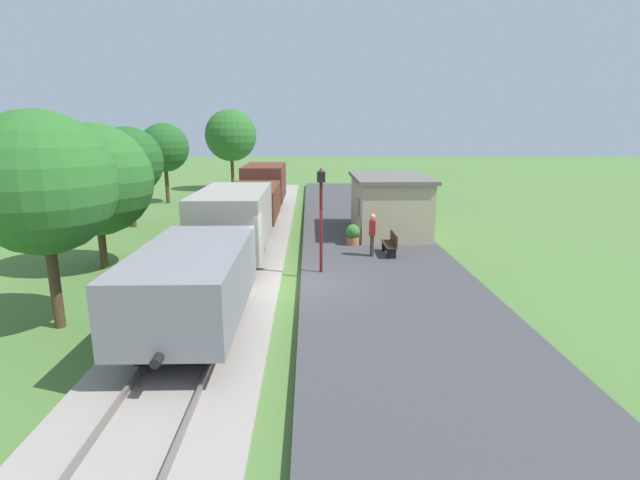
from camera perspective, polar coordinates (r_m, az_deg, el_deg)
name	(u,v)px	position (r m, az deg, el deg)	size (l,w,h in m)	color
ground_plane	(295,290)	(15.82, -3.07, -6.06)	(160.00, 160.00, 0.00)	#517A38
platform_slab	(391,286)	(16.00, 8.51, -5.50)	(6.00, 60.00, 0.25)	#424244
track_ballast	(222,289)	(16.05, -11.71, -5.81)	(3.80, 60.00, 0.12)	#9E9389
rail_near	(244,285)	(15.90, -9.17, -5.39)	(0.07, 60.00, 0.14)	slate
rail_far	(200,286)	(16.16, -14.26, -5.33)	(0.07, 60.00, 0.14)	slate
freight_train	(246,211)	(22.03, -8.88, 3.45)	(2.50, 26.00, 2.72)	gray
station_hut	(389,204)	(23.52, 8.26, 4.32)	(3.50, 5.80, 2.78)	tan
bench_near_hut	(391,243)	(19.32, 8.51, -0.41)	(0.42, 1.50, 0.91)	#422819
person_waiting	(372,233)	(18.96, 6.32, 0.83)	(0.32, 0.42, 1.71)	#38332D
potted_planter	(353,234)	(20.85, 3.97, 0.70)	(0.64, 0.64, 0.92)	#9E6642
lamp_post_near	(321,201)	(16.37, 0.13, 4.72)	(0.28, 0.28, 3.70)	#591414
tree_trackside_near	(42,184)	(13.91, -30.49, 5.88)	(3.65, 3.65, 5.71)	#4C3823
tree_trackside_mid	(96,180)	(19.50, -25.40, 6.55)	(4.14, 4.14, 5.46)	#4C3823
tree_trackside_far	(128,161)	(27.52, -22.07, 8.76)	(3.64, 3.64, 5.39)	#4C3823
tree_field_left	(164,148)	(35.93, -18.22, 10.51)	(3.42, 3.42, 5.68)	#4C3823
tree_field_distant	(231,135)	(42.75, -10.67, 12.26)	(4.44, 4.44, 6.95)	#4C3823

